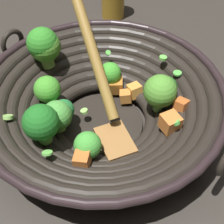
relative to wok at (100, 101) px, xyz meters
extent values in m
plane|color=#332D28|center=(0.00, 0.00, -0.06)|extent=(4.00, 4.00, 0.00)
cylinder|color=black|center=(0.00, 0.00, -0.06)|extent=(0.15, 0.15, 0.01)
torus|color=black|center=(0.00, 0.00, -0.04)|extent=(0.21, 0.21, 0.03)
torus|color=black|center=(0.00, 0.00, -0.03)|extent=(0.24, 0.24, 0.03)
torus|color=black|center=(0.00, 0.00, -0.02)|extent=(0.27, 0.27, 0.03)
torus|color=black|center=(0.00, 0.00, -0.01)|extent=(0.30, 0.30, 0.03)
torus|color=black|center=(0.00, 0.00, 0.00)|extent=(0.34, 0.34, 0.03)
torus|color=black|center=(0.00, 0.00, 0.01)|extent=(0.37, 0.37, 0.03)
torus|color=black|center=(0.00, 0.00, 0.02)|extent=(0.40, 0.40, 0.03)
torus|color=black|center=(0.00, 0.00, 0.03)|extent=(0.42, 0.42, 0.01)
torus|color=black|center=(-0.18, -0.12, 0.03)|extent=(0.04, 0.05, 0.05)
cylinder|color=#77B645|center=(-0.12, -0.07, 0.02)|extent=(0.03, 0.03, 0.02)
sphere|color=#318B27|center=(-0.12, -0.07, 0.05)|extent=(0.06, 0.06, 0.06)
cylinder|color=#59A03E|center=(0.05, -0.11, 0.00)|extent=(0.03, 0.03, 0.02)
sphere|color=#1E6C21|center=(0.05, -0.11, 0.04)|extent=(0.06, 0.06, 0.06)
cylinder|color=#6BAB52|center=(0.03, 0.10, -0.01)|extent=(0.02, 0.02, 0.02)
sphere|color=#549A33|center=(0.03, 0.10, 0.02)|extent=(0.06, 0.06, 0.06)
cylinder|color=#56913F|center=(-0.01, -0.06, -0.04)|extent=(0.02, 0.02, 0.02)
sphere|color=#267536|center=(-0.01, -0.06, -0.01)|extent=(0.04, 0.04, 0.04)
cylinder|color=#77B149|center=(0.09, -0.05, -0.02)|extent=(0.02, 0.03, 0.02)
sphere|color=green|center=(0.09, -0.05, 0.00)|extent=(0.04, 0.04, 0.04)
cylinder|color=#56924B|center=(-0.04, -0.08, -0.02)|extent=(0.03, 0.03, 0.02)
sphere|color=green|center=(-0.04, -0.08, 0.01)|extent=(0.05, 0.05, 0.05)
cylinder|color=#79B446|center=(0.01, -0.08, -0.03)|extent=(0.03, 0.02, 0.02)
sphere|color=#4C9F40|center=(0.01, -0.08, 0.00)|extent=(0.05, 0.05, 0.05)
cylinder|color=#68B13B|center=(-0.07, 0.04, -0.03)|extent=(0.02, 0.02, 0.01)
sphere|color=green|center=(-0.07, 0.04, -0.01)|extent=(0.04, 0.04, 0.04)
cylinder|color=#77C04F|center=(0.02, 0.11, -0.01)|extent=(0.02, 0.02, 0.02)
sphere|color=#277523|center=(0.02, 0.11, 0.02)|extent=(0.04, 0.04, 0.04)
cylinder|color=#87B156|center=(-0.12, -0.07, 0.01)|extent=(0.04, 0.04, 0.03)
sphere|color=#50942E|center=(-0.12, -0.07, 0.05)|extent=(0.06, 0.06, 0.06)
cube|color=#C8692C|center=(0.11, -0.06, 0.00)|extent=(0.03, 0.03, 0.02)
cube|color=#D0662C|center=(0.05, 0.13, 0.00)|extent=(0.03, 0.03, 0.03)
cube|color=gold|center=(-0.04, 0.08, -0.03)|extent=(0.03, 0.03, 0.03)
cube|color=orange|center=(-0.03, 0.06, -0.03)|extent=(0.03, 0.03, 0.02)
cube|color=orange|center=(0.09, 0.09, 0.01)|extent=(0.03, 0.03, 0.03)
cube|color=#BB7129|center=(-0.06, 0.05, -0.03)|extent=(0.03, 0.03, 0.03)
cylinder|color=#56B247|center=(-0.10, 0.05, 0.02)|extent=(0.01, 0.01, 0.01)
cylinder|color=#99D166|center=(-0.01, -0.03, -0.03)|extent=(0.02, 0.02, 0.01)
cylinder|color=#56B247|center=(0.10, 0.09, 0.02)|extent=(0.02, 0.02, 0.01)
cylinder|color=#6BC651|center=(0.00, 0.12, 0.01)|extent=(0.02, 0.02, 0.01)
cylinder|color=#6BC651|center=(-0.05, 0.14, 0.03)|extent=(0.02, 0.02, 0.01)
cylinder|color=#99D166|center=(0.00, -0.15, 0.02)|extent=(0.02, 0.02, 0.01)
cylinder|color=#6BC651|center=(0.09, -0.11, 0.02)|extent=(0.02, 0.02, 0.01)
cylinder|color=#56B247|center=(-0.01, 0.15, 0.01)|extent=(0.02, 0.02, 0.00)
cylinder|color=#6BC651|center=(0.02, -0.13, 0.00)|extent=(0.01, 0.01, 0.01)
cylinder|color=#99D166|center=(0.00, 0.11, 0.00)|extent=(0.01, 0.01, 0.01)
cube|color=#9E6B38|center=(0.07, 0.01, -0.02)|extent=(0.07, 0.05, 0.01)
cylinder|color=olive|center=(-0.06, 0.00, 0.08)|extent=(0.22, 0.03, 0.17)
camera|label=1|loc=(0.38, -0.10, 0.40)|focal=52.86mm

